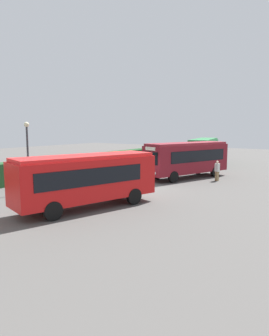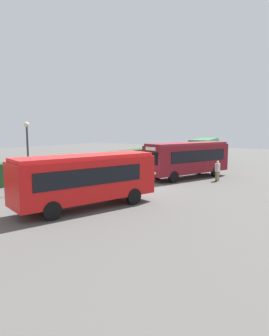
{
  "view_description": "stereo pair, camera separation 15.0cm",
  "coord_description": "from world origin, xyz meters",
  "px_view_note": "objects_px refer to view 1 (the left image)",
  "views": [
    {
      "loc": [
        -19.76,
        -13.38,
        4.73
      ],
      "look_at": [
        -0.19,
        0.29,
        1.57
      ],
      "focal_mm": 33.35,
      "sensor_mm": 36.0,
      "label": 1
    },
    {
      "loc": [
        -19.67,
        -13.5,
        4.73
      ],
      "look_at": [
        -0.19,
        0.29,
        1.57
      ],
      "focal_mm": 33.35,
      "sensor_mm": 36.0,
      "label": 2
    }
  ],
  "objects_px": {
    "person_far": "(193,154)",
    "bus_green": "(204,150)",
    "traffic_cone": "(83,176)",
    "lamppost": "(28,148)",
    "bus_maroon": "(187,158)",
    "bus_red": "(87,178)",
    "person_right": "(217,170)"
  },
  "relations": [
    {
      "from": "person_far",
      "to": "bus_green",
      "type": "bearing_deg",
      "value": 140.46
    },
    {
      "from": "traffic_cone",
      "to": "lamppost",
      "type": "height_order",
      "value": "lamppost"
    },
    {
      "from": "lamppost",
      "to": "person_far",
      "type": "bearing_deg",
      "value": -2.3
    },
    {
      "from": "bus_maroon",
      "to": "person_far",
      "type": "distance_m",
      "value": 14.53
    },
    {
      "from": "bus_green",
      "to": "bus_maroon",
      "type": "bearing_deg",
      "value": -178.48
    },
    {
      "from": "bus_red",
      "to": "person_right",
      "type": "relative_size",
      "value": 4.99
    },
    {
      "from": "bus_maroon",
      "to": "lamppost",
      "type": "bearing_deg",
      "value": -9.17
    },
    {
      "from": "person_right",
      "to": "bus_green",
      "type": "bearing_deg",
      "value": 53.23
    },
    {
      "from": "bus_red",
      "to": "traffic_cone",
      "type": "distance_m",
      "value": 10.46
    },
    {
      "from": "traffic_cone",
      "to": "person_far",
      "type": "bearing_deg",
      "value": -5.97
    },
    {
      "from": "person_right",
      "to": "traffic_cone",
      "type": "height_order",
      "value": "person_right"
    },
    {
      "from": "bus_red",
      "to": "lamppost",
      "type": "bearing_deg",
      "value": 99.65
    },
    {
      "from": "bus_red",
      "to": "person_far",
      "type": "bearing_deg",
      "value": 27.58
    },
    {
      "from": "lamppost",
      "to": "bus_maroon",
      "type": "bearing_deg",
      "value": -27.6
    },
    {
      "from": "bus_red",
      "to": "traffic_cone",
      "type": "bearing_deg",
      "value": 61.89
    },
    {
      "from": "bus_maroon",
      "to": "traffic_cone",
      "type": "xyz_separation_m",
      "value": [
        -5.96,
        7.5,
        -1.59
      ]
    },
    {
      "from": "person_far",
      "to": "lamppost",
      "type": "relative_size",
      "value": 0.36
    },
    {
      "from": "bus_maroon",
      "to": "traffic_cone",
      "type": "distance_m",
      "value": 9.71
    },
    {
      "from": "person_far",
      "to": "traffic_cone",
      "type": "distance_m",
      "value": 19.51
    },
    {
      "from": "person_right",
      "to": "lamppost",
      "type": "distance_m",
      "value": 15.85
    },
    {
      "from": "bus_maroon",
      "to": "bus_green",
      "type": "xyz_separation_m",
      "value": [
        10.86,
        2.88,
        -0.03
      ]
    },
    {
      "from": "bus_maroon",
      "to": "bus_green",
      "type": "height_order",
      "value": "bus_maroon"
    },
    {
      "from": "lamppost",
      "to": "traffic_cone",
      "type": "bearing_deg",
      "value": 8.66
    },
    {
      "from": "traffic_cone",
      "to": "lamppost",
      "type": "distance_m",
      "value": 7.18
    },
    {
      "from": "bus_red",
      "to": "bus_green",
      "type": "height_order",
      "value": "bus_green"
    },
    {
      "from": "person_far",
      "to": "lamppost",
      "type": "xyz_separation_m",
      "value": [
        -25.89,
        1.04,
        2.23
      ]
    },
    {
      "from": "traffic_cone",
      "to": "person_right",
      "type": "bearing_deg",
      "value": -59.53
    },
    {
      "from": "person_right",
      "to": "bus_maroon",
      "type": "bearing_deg",
      "value": 117.72
    },
    {
      "from": "bus_green",
      "to": "traffic_cone",
      "type": "height_order",
      "value": "bus_green"
    },
    {
      "from": "traffic_cone",
      "to": "bus_red",
      "type": "bearing_deg",
      "value": -134.25
    },
    {
      "from": "lamppost",
      "to": "person_right",
      "type": "bearing_deg",
      "value": -36.65
    },
    {
      "from": "person_right",
      "to": "traffic_cone",
      "type": "bearing_deg",
      "value": 145.61
    }
  ]
}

